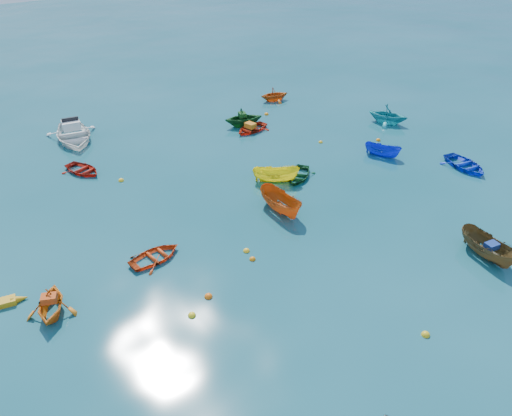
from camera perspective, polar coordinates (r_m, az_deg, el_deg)
ground at (r=24.38m, az=7.00°, el=-5.84°), size 160.00×160.00×0.00m
sampan_brown_mid at (r=26.79m, az=24.73°, el=-5.11°), size 1.80×3.42×1.26m
dinghy_blue_se at (r=34.98m, az=22.72°, el=4.26°), size 2.88×3.57×0.65m
dinghy_orange_w at (r=23.07m, az=-22.18°, el=-11.09°), size 2.94×3.10×1.28m
sampan_yellow_mid at (r=30.69m, az=2.28°, el=3.04°), size 2.93×2.62×1.11m
dinghy_green_e at (r=31.22m, az=4.81°, el=3.47°), size 3.28×3.10×0.55m
dinghy_cyan_se at (r=40.39m, az=14.71°, el=9.39°), size 3.57×3.77×1.57m
dinghy_red_nw at (r=24.71m, az=-11.37°, el=-5.73°), size 2.77×2.10×0.54m
sampan_orange_n at (r=27.77m, az=2.84°, el=-0.38°), size 1.39×3.38×1.29m
dinghy_green_n at (r=38.55m, az=-1.41°, el=9.36°), size 3.51×3.26×1.51m
dinghy_red_ne at (r=37.68m, az=-0.55°, el=8.81°), size 3.11×2.49×0.57m
sampan_blue_far at (r=34.90m, az=14.17°, el=5.81°), size 1.90×2.65×0.96m
dinghy_red_far at (r=33.59m, az=-19.15°, el=3.88°), size 2.72×3.18×0.56m
dinghy_orange_far at (r=43.75m, az=2.11°, el=12.17°), size 2.87×2.64×1.27m
motorboat_white at (r=38.42m, az=-20.05°, el=7.29°), size 4.45×5.56×1.63m
tarp_blue_a at (r=26.29m, az=25.34°, el=-3.92°), size 0.68×0.57×0.30m
tarp_orange_a at (r=22.60m, az=-22.57°, el=-9.52°), size 0.75×0.68×0.30m
tarp_green_b at (r=38.18m, az=-1.58°, el=10.61°), size 0.70×0.80×0.32m
tarp_orange_b at (r=37.43m, az=-0.66°, el=9.43°), size 0.71×0.85×0.36m
buoy_or_a at (r=22.26m, az=-5.45°, el=-10.09°), size 0.36×0.36×0.36m
buoy_ye_a at (r=21.65m, az=18.80°, el=-13.59°), size 0.35×0.35×0.35m
buoy_ye_b at (r=21.49m, az=-7.33°, el=-12.12°), size 0.34×0.34×0.34m
buoy_or_c at (r=24.19m, az=-0.41°, el=-5.92°), size 0.31×0.31×0.31m
buoy_ye_c at (r=24.72m, az=-1.10°, el=-4.97°), size 0.33×0.33×0.33m
buoy_or_d at (r=37.12m, az=13.80°, el=7.49°), size 0.34×0.34×0.34m
buoy_ye_d at (r=31.85m, az=-15.15°, el=3.01°), size 0.34×0.34×0.34m
buoy_or_e at (r=40.68m, az=1.21°, el=10.62°), size 0.35×0.35×0.35m
buoy_ye_e at (r=36.06m, az=7.40°, el=7.43°), size 0.29×0.29×0.29m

